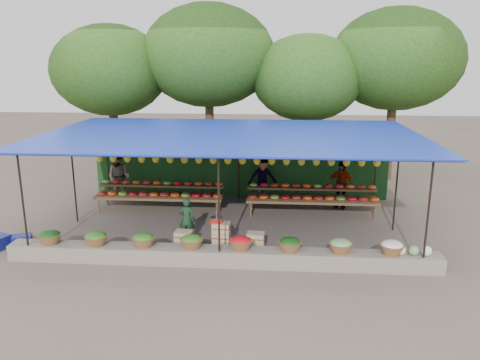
# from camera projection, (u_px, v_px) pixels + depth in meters

# --- Properties ---
(ground) EXTENTS (60.00, 60.00, 0.00)m
(ground) POSITION_uv_depth(u_px,v_px,m) (231.00, 226.00, 14.17)
(ground) COLOR brown
(ground) RESTS_ON ground
(stone_curb) EXTENTS (10.60, 0.55, 0.40)m
(stone_curb) POSITION_uv_depth(u_px,v_px,m) (220.00, 256.00, 11.46)
(stone_curb) COLOR #655E51
(stone_curb) RESTS_ON ground
(stall_canopy) EXTENTS (10.80, 6.60, 2.82)m
(stall_canopy) POSITION_uv_depth(u_px,v_px,m) (231.00, 138.00, 13.57)
(stall_canopy) COLOR black
(stall_canopy) RESTS_ON ground
(produce_baskets) EXTENTS (8.98, 0.58, 0.34)m
(produce_baskets) POSITION_uv_depth(u_px,v_px,m) (216.00, 242.00, 11.38)
(produce_baskets) COLOR brown
(produce_baskets) RESTS_ON stone_curb
(netting_backdrop) EXTENTS (10.60, 0.06, 2.50)m
(netting_backdrop) POSITION_uv_depth(u_px,v_px,m) (239.00, 163.00, 16.90)
(netting_backdrop) COLOR #1B4D21
(netting_backdrop) RESTS_ON ground
(tree_row) EXTENTS (16.51, 5.50, 7.12)m
(tree_row) POSITION_uv_depth(u_px,v_px,m) (258.00, 64.00, 18.83)
(tree_row) COLOR #362813
(tree_row) RESTS_ON ground
(fruit_table_left) EXTENTS (4.21, 0.95, 0.93)m
(fruit_table_left) POSITION_uv_depth(u_px,v_px,m) (160.00, 192.00, 15.51)
(fruit_table_left) COLOR #4F331F
(fruit_table_left) RESTS_ON ground
(fruit_table_right) EXTENTS (4.21, 0.95, 0.93)m
(fruit_table_right) POSITION_uv_depth(u_px,v_px,m) (312.00, 196.00, 15.13)
(fruit_table_right) COLOR #4F331F
(fruit_table_right) RESTS_ON ground
(crate_counter) EXTENTS (2.37, 0.37, 0.77)m
(crate_counter) POSITION_uv_depth(u_px,v_px,m) (220.00, 239.00, 12.26)
(crate_counter) COLOR tan
(crate_counter) RESTS_ON ground
(weighing_scale) EXTENTS (0.31, 0.31, 0.33)m
(weighing_scale) POSITION_uv_depth(u_px,v_px,m) (216.00, 220.00, 12.14)
(weighing_scale) COLOR red
(weighing_scale) RESTS_ON crate_counter
(vendor_seated) EXTENTS (0.44, 0.29, 1.20)m
(vendor_seated) POSITION_uv_depth(u_px,v_px,m) (187.00, 219.00, 12.92)
(vendor_seated) COLOR #1A3A21
(vendor_seated) RESTS_ON ground
(customer_left) EXTENTS (0.91, 0.76, 1.70)m
(customer_left) POSITION_uv_depth(u_px,v_px,m) (119.00, 177.00, 16.55)
(customer_left) COLOR slate
(customer_left) RESTS_ON ground
(customer_mid) EXTENTS (1.22, 0.87, 1.70)m
(customer_mid) POSITION_uv_depth(u_px,v_px,m) (263.00, 179.00, 16.33)
(customer_mid) COLOR slate
(customer_mid) RESTS_ON ground
(customer_right) EXTENTS (1.03, 0.79, 1.63)m
(customer_right) POSITION_uv_depth(u_px,v_px,m) (341.00, 185.00, 15.66)
(customer_right) COLOR slate
(customer_right) RESTS_ON ground
(blue_crate_back) EXTENTS (0.58, 0.51, 0.29)m
(blue_crate_back) POSITION_uv_depth(u_px,v_px,m) (22.00, 240.00, 12.62)
(blue_crate_back) COLOR navy
(blue_crate_back) RESTS_ON ground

